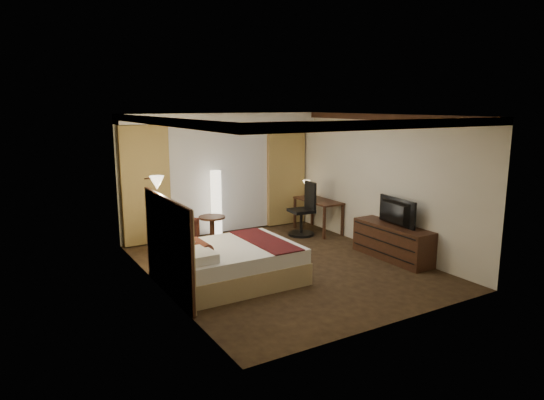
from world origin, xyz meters
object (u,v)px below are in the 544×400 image
side_table (212,230)px  television (393,210)px  bed (232,263)px  dresser (392,242)px  desk (318,216)px  floor_lamp (216,204)px  office_chair (301,209)px  armchair (175,233)px

side_table → television: (2.53, -2.60, 0.64)m
bed → television: (3.11, -0.47, 0.63)m
dresser → desk: bearing=91.2°
dresser → television: bearing=180.0°
dresser → television: 0.61m
side_table → dresser: size_ratio=0.36×
floor_lamp → office_chair: size_ratio=1.24×
television → side_table: bearing=50.0°
bed → armchair: 2.13m
bed → floor_lamp: floor_lamp is taller
bed → floor_lamp: (0.90, 2.59, 0.44)m
desk → floor_lamp: bearing=161.4°
television → armchair: bearing=58.0°
side_table → floor_lamp: size_ratio=0.40×
dresser → television: television is taller
bed → armchair: armchair is taller
armchair → bed: bearing=-31.0°
office_chair → television: (0.51, -2.27, 0.34)m
floor_lamp → television: bearing=-54.1°
armchair → office_chair: 2.84m
armchair → side_table: 0.81m
desk → office_chair: 0.55m
bed → side_table: bearing=74.6°
armchair → dresser: (3.36, -2.59, -0.03)m
dresser → bed: bearing=171.5°
floor_lamp → dresser: 3.82m
floor_lamp → dresser: bearing=-53.7°
side_table → dresser: (2.56, -2.60, 0.03)m
armchair → side_table: bearing=54.2°
armchair → floor_lamp: floor_lamp is taller
floor_lamp → television: (2.22, -3.06, 0.19)m
armchair → side_table: (0.80, 0.01, -0.05)m
floor_lamp → office_chair: floor_lamp is taller
television → desk: bearing=6.4°
office_chair → floor_lamp: bearing=161.2°
office_chair → dresser: 2.35m
bed → armchair: bearing=95.8°
bed → side_table: bed is taller
armchair → television: 4.26m
floor_lamp → desk: (2.20, -0.74, -0.37)m
floor_lamp → office_chair: (1.70, -0.79, -0.15)m
bed → desk: desk is taller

